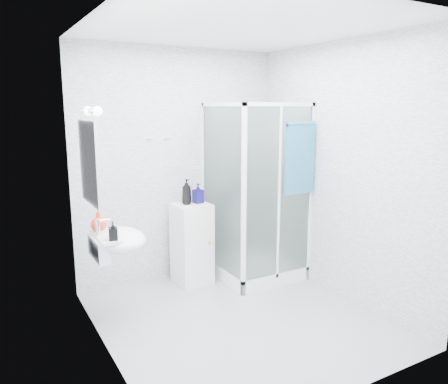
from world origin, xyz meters
TOP-DOWN VIEW (x-y plane):
  - room at (0.00, 0.00)m, footprint 2.40×2.60m
  - shower_enclosure at (0.67, 0.77)m, footprint 0.90×0.95m
  - wall_basin at (-0.99, 0.45)m, footprint 0.46×0.56m
  - mirror at (-1.19, 0.45)m, footprint 0.02×0.60m
  - vanity_lights at (-1.14, 0.45)m, footprint 0.10×0.40m
  - wall_hooks at (-0.25, 1.26)m, footprint 0.23×0.06m
  - storage_cabinet at (0.02, 1.01)m, footprint 0.39×0.41m
  - hand_towel at (0.98, 0.36)m, footprint 0.36×0.05m
  - shampoo_bottle_a at (-0.03, 1.03)m, footprint 0.14×0.14m
  - shampoo_bottle_b at (0.11, 1.03)m, footprint 0.11×0.12m
  - soap_dispenser_orange at (-1.10, 0.60)m, footprint 0.14×0.14m
  - soap_dispenser_black at (-1.06, 0.27)m, footprint 0.09×0.09m

SIDE VIEW (x-z plane):
  - shower_enclosure at x=0.67m, z-range -0.55..1.45m
  - storage_cabinet at x=0.02m, z-range 0.00..0.91m
  - wall_basin at x=-0.99m, z-range 0.62..0.97m
  - soap_dispenser_black at x=-1.06m, z-range 0.86..1.02m
  - soap_dispenser_orange at x=-1.10m, z-range 0.86..1.04m
  - shampoo_bottle_b at x=0.11m, z-range 0.91..1.13m
  - shampoo_bottle_a at x=-0.03m, z-range 0.91..1.19m
  - room at x=0.00m, z-range 0.00..2.60m
  - hand_towel at x=0.98m, z-range 1.06..1.82m
  - mirror at x=-1.19m, z-range 1.15..1.85m
  - wall_hooks at x=-0.25m, z-range 1.60..1.64m
  - vanity_lights at x=-1.14m, z-range 1.88..1.96m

